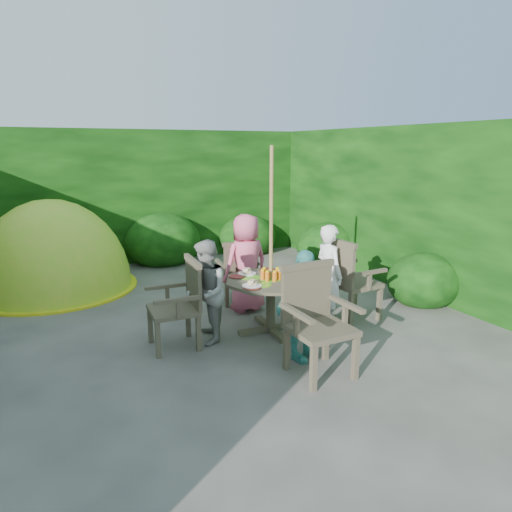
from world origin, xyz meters
name	(u,v)px	position (x,y,z in m)	size (l,w,h in m)	color
ground	(187,326)	(0.00, 0.00, 0.00)	(60.00, 60.00, 0.00)	#474540
hedge_enclosure	(155,213)	(0.00, 1.33, 1.25)	(9.00, 9.00, 2.50)	black
patio_table	(271,287)	(0.88, -0.57, 0.55)	(1.19, 1.19, 0.78)	#3E3628
parasol_pole	(271,242)	(0.88, -0.57, 1.10)	(0.04, 0.04, 2.20)	olive
garden_chair_right	(349,278)	(1.96, -0.65, 0.55)	(0.58, 0.64, 1.02)	#3E3628
garden_chair_left	(180,302)	(-0.22, -0.51, 0.51)	(0.54, 0.60, 0.95)	#3E3628
garden_chair_back	(238,271)	(0.94, 0.52, 0.47)	(0.59, 0.54, 0.89)	#3E3628
garden_chair_front	(316,318)	(0.80, -1.66, 0.55)	(0.63, 0.57, 1.03)	#3E3628
child_right	(329,274)	(1.68, -0.62, 0.63)	(0.46, 0.30, 1.26)	white
child_left	(206,292)	(0.08, -0.53, 0.59)	(0.58, 0.45, 1.18)	gray
child_back	(246,263)	(0.93, 0.22, 0.66)	(0.65, 0.42, 1.33)	#E15C7F
child_front	(303,305)	(0.83, -1.37, 0.59)	(0.69, 0.29, 1.18)	#4AAEA7
dome_tent	(57,289)	(-1.38, 2.38, 0.00)	(2.74, 2.74, 2.83)	#9BD929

